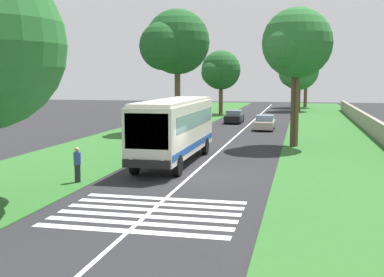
# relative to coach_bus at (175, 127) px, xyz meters

# --- Properties ---
(ground) EXTENTS (160.00, 160.00, 0.00)m
(ground) POSITION_rel_coach_bus_xyz_m (-3.75, -1.80, -2.15)
(ground) COLOR #262628
(grass_verge_left) EXTENTS (120.00, 8.00, 0.04)m
(grass_verge_left) POSITION_rel_coach_bus_xyz_m (11.25, 6.40, -2.13)
(grass_verge_left) COLOR #2D6628
(grass_verge_left) RESTS_ON ground
(grass_verge_right) EXTENTS (120.00, 8.00, 0.04)m
(grass_verge_right) POSITION_rel_coach_bus_xyz_m (11.25, -10.00, -2.13)
(grass_verge_right) COLOR #2D6628
(grass_verge_right) RESTS_ON ground
(centre_line) EXTENTS (110.00, 0.16, 0.01)m
(centre_line) POSITION_rel_coach_bus_xyz_m (11.25, -1.80, -2.14)
(centre_line) COLOR silver
(centre_line) RESTS_ON ground
(coach_bus) EXTENTS (11.16, 2.62, 3.73)m
(coach_bus) POSITION_rel_coach_bus_xyz_m (0.00, 0.00, 0.00)
(coach_bus) COLOR silver
(coach_bus) RESTS_ON ground
(zebra_crossing) EXTENTS (4.95, 6.80, 0.01)m
(zebra_crossing) POSITION_rel_coach_bus_xyz_m (-10.94, -1.80, -2.14)
(zebra_crossing) COLOR silver
(zebra_crossing) RESTS_ON ground
(trailing_car_0) EXTENTS (4.30, 1.78, 1.43)m
(trailing_car_0) POSITION_rel_coach_bus_xyz_m (19.98, -3.85, -1.48)
(trailing_car_0) COLOR #B7A893
(trailing_car_0) RESTS_ON ground
(trailing_car_1) EXTENTS (4.30, 1.78, 1.43)m
(trailing_car_1) POSITION_rel_coach_bus_xyz_m (26.55, -0.01, -1.48)
(trailing_car_1) COLOR black
(trailing_car_1) RESTS_ON ground
(roadside_tree_left_0) EXTENTS (7.51, 6.03, 11.21)m
(roadside_tree_left_0) POSITION_rel_coach_bus_xyz_m (16.58, 4.19, 5.92)
(roadside_tree_left_0) COLOR brown
(roadside_tree_left_0) RESTS_ON grass_verge_left
(roadside_tree_left_1) EXTENTS (6.23, 5.31, 8.65)m
(roadside_tree_left_1) POSITION_rel_coach_bus_xyz_m (39.02, 3.64, 3.74)
(roadside_tree_left_1) COLOR brown
(roadside_tree_left_1) RESTS_ON grass_verge_left
(roadside_tree_right_0) EXTENTS (7.05, 6.21, 11.78)m
(roadside_tree_right_0) POSITION_rel_coach_bus_xyz_m (58.17, -7.77, 6.40)
(roadside_tree_right_0) COLOR brown
(roadside_tree_right_0) RESTS_ON grass_verge_right
(roadside_tree_right_1) EXTENTS (7.31, 5.81, 8.94)m
(roadside_tree_right_1) POSITION_rel_coach_bus_xyz_m (47.93, -6.63, 3.73)
(roadside_tree_right_1) COLOR brown
(roadside_tree_right_1) RESTS_ON grass_verge_right
(roadside_tree_right_2) EXTENTS (6.04, 5.04, 9.96)m
(roadside_tree_right_2) POSITION_rel_coach_bus_xyz_m (8.79, -6.75, 5.18)
(roadside_tree_right_2) COLOR brown
(roadside_tree_right_2) RESTS_ON grass_verge_right
(utility_pole) EXTENTS (0.24, 1.40, 8.22)m
(utility_pole) POSITION_rel_coach_bus_xyz_m (8.24, -6.62, 2.15)
(utility_pole) COLOR #473828
(utility_pole) RESTS_ON grass_verge_right
(roadside_wall) EXTENTS (70.00, 0.40, 1.49)m
(roadside_wall) POSITION_rel_coach_bus_xyz_m (16.25, -13.40, -1.36)
(roadside_wall) COLOR gray
(roadside_wall) RESTS_ON grass_verge_right
(pedestrian) EXTENTS (0.34, 0.34, 1.69)m
(pedestrian) POSITION_rel_coach_bus_xyz_m (-6.56, 3.13, -1.24)
(pedestrian) COLOR #26262D
(pedestrian) RESTS_ON grass_verge_left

